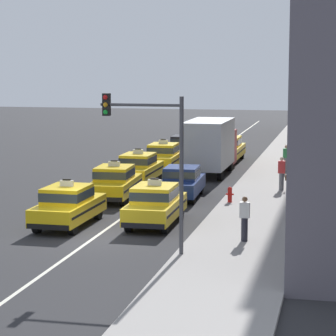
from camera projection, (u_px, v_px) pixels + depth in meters
name	position (u px, v px, depth m)	size (l,w,h in m)	color
ground_plane	(93.00, 238.00, 29.44)	(160.00, 160.00, 0.00)	#2B2B2D
lane_stripe_left_right	(192.00, 168.00, 48.78)	(0.14, 80.00, 0.01)	silver
sidewalk_curb	(275.00, 182.00, 42.72)	(4.00, 90.00, 0.15)	#9E9993
taxi_left_nearest	(68.00, 205.00, 31.54)	(1.87, 4.58, 1.96)	black
taxi_left_second	(115.00, 182.00, 37.50)	(2.04, 4.65, 1.96)	black
taxi_left_third	(139.00, 168.00, 42.54)	(1.82, 4.56, 1.96)	black
taxi_left_fourth	(164.00, 156.00, 47.72)	(1.92, 4.60, 1.96)	black
sedan_left_fifth	(184.00, 146.00, 53.69)	(1.80, 4.32, 1.58)	black
sedan_left_sixth	(199.00, 138.00, 59.34)	(1.89, 4.35, 1.58)	black
taxi_right_nearest	(155.00, 204.00, 31.75)	(1.88, 4.59, 1.96)	black
sedan_right_second	(182.00, 181.00, 37.91)	(1.94, 4.37, 1.58)	black
box_truck_right_third	(211.00, 144.00, 45.97)	(2.34, 6.98, 3.27)	black
taxi_right_fourth	(228.00, 148.00, 52.24)	(1.84, 4.57, 1.96)	black
pedestrian_near_crosswalk	(286.00, 158.00, 45.85)	(0.36, 0.24, 1.63)	slate
pedestrian_mid_block	(245.00, 219.00, 28.25)	(0.36, 0.24, 1.65)	#23232D
pedestrian_by_storefront	(282.00, 174.00, 39.45)	(0.47, 0.24, 1.71)	slate
pedestrian_trailing	(298.00, 163.00, 43.76)	(0.36, 0.24, 1.59)	#23232D
fire_hydrant	(230.00, 194.00, 36.12)	(0.36, 0.22, 0.73)	red
traffic_light_pole	(153.00, 146.00, 26.17)	(2.87, 0.33, 5.58)	#47474C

